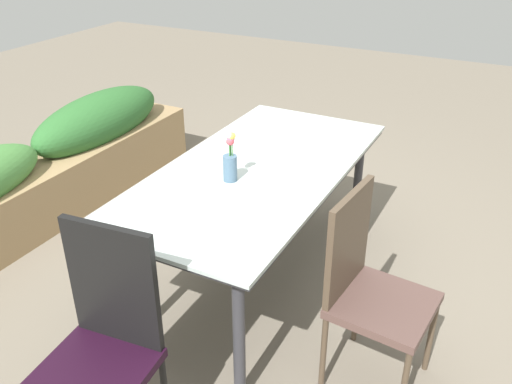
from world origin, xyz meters
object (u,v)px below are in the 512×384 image
flower_vase (230,161)px  chair_end_left (103,340)px  chair_near_left (368,283)px  dining_table (256,178)px  planter_box (41,174)px

flower_vase → chair_end_left: bearing=-177.8°
chair_near_left → flower_vase: size_ratio=3.56×
chair_end_left → flower_vase: bearing=-93.4°
flower_vase → chair_near_left: bearing=-104.7°
dining_table → chair_end_left: size_ratio=1.84×
flower_vase → planter_box: flower_vase is taller
dining_table → chair_end_left: bearing=179.6°
dining_table → planter_box: 1.72m
dining_table → flower_vase: (-0.19, 0.05, 0.17)m
chair_end_left → planter_box: 2.09m
planter_box → chair_end_left: bearing=-126.2°
chair_near_left → chair_end_left: chair_end_left is taller
dining_table → chair_end_left: 1.26m
chair_near_left → flower_vase: flower_vase is taller
chair_near_left → chair_end_left: 1.15m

